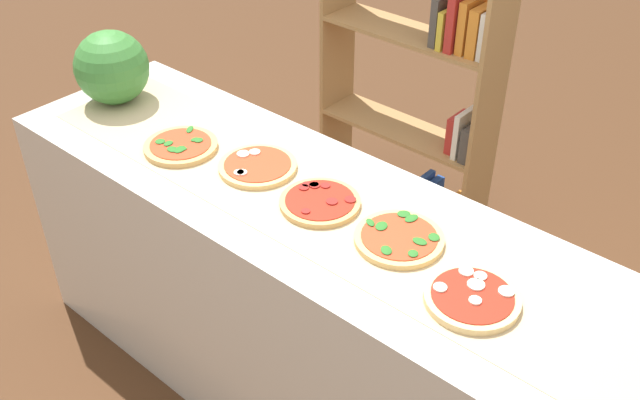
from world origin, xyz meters
name	(u,v)px	position (x,y,z in m)	size (l,w,h in m)	color
counter	(320,314)	(0.00, 0.00, 0.45)	(2.38, 0.65, 0.91)	beige
parchment_paper	(320,205)	(0.00, 0.00, 0.91)	(2.17, 0.42, 0.00)	tan
pizza_spinach_0	(181,146)	(-0.56, -0.06, 0.92)	(0.25, 0.25, 0.03)	tan
pizza_mozzarella_1	(257,166)	(-0.28, 0.02, 0.92)	(0.25, 0.25, 0.03)	#DBB26B
pizza_pepperoni_2	(320,202)	(0.00, 0.00, 0.92)	(0.24, 0.24, 0.02)	tan
pizza_spinach_3	(399,238)	(0.28, 0.01, 0.92)	(0.25, 0.25, 0.03)	#DBB26B
pizza_mozzarella_4	(472,298)	(0.56, -0.06, 0.92)	(0.25, 0.25, 0.03)	#E5C17F
watermelon	(112,67)	(-1.01, 0.01, 1.04)	(0.27, 0.27, 0.27)	#387A33
bookshelf	(427,104)	(-0.37, 1.15, 0.66)	(0.84, 0.24, 1.44)	#A87A47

